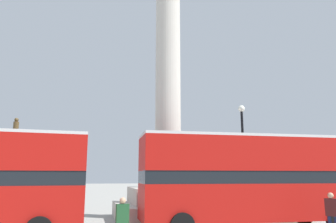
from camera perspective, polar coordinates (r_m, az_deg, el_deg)
The scene contains 7 objects.
ground_plane at distance 19.64m, azimuth 0.00°, elevation -18.29°, with size 200.00×200.00×0.00m, color #9E9B93.
monument_column at distance 20.12m, azimuth 0.00°, elevation 3.13°, with size 5.91×5.91×24.49m.
bus_a at distance 15.99m, azimuth 13.87°, elevation -11.07°, with size 10.13×3.13×4.28m.
equestrian_statue at distance 24.48m, azimuth -25.71°, elevation -11.47°, with size 3.24×2.34×6.37m.
street_lamp at distance 18.62m, azimuth 13.06°, elevation -8.29°, with size 0.37×0.37×6.37m.
pedestrian_near_lamp at distance 12.02m, azimuth -7.97°, elevation -18.14°, with size 0.46×0.23×1.69m.
pedestrian_by_plinth at distance 15.08m, azimuth 26.67°, elevation -15.42°, with size 0.41×0.49×1.77m.
Camera 1 is at (-4.56, -18.95, 2.40)m, focal length 35.00 mm.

